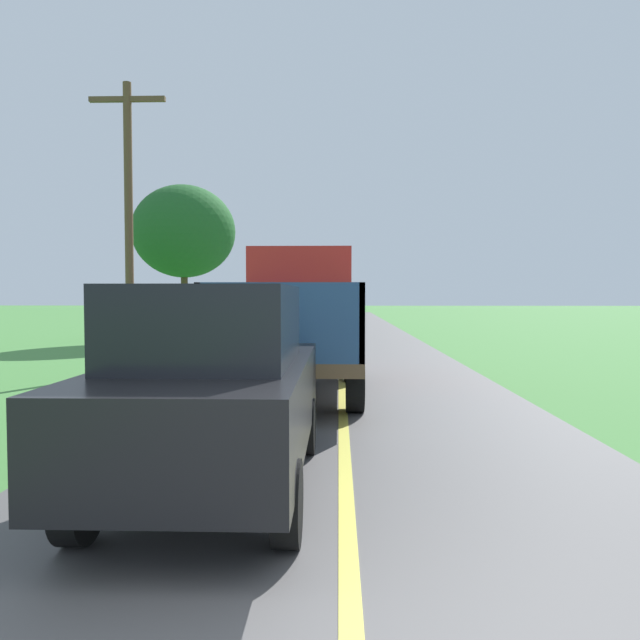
{
  "coord_description": "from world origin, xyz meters",
  "views": [
    {
      "loc": [
        -0.07,
        -2.35,
        1.92
      ],
      "look_at": [
        -0.44,
        9.74,
        1.4
      ],
      "focal_mm": 33.71,
      "sensor_mm": 36.0,
      "label": 1
    }
  ],
  "objects_px": {
    "banana_truck_near": "(300,317)",
    "following_car": "(216,386)",
    "roadside_tree_mid_right": "(184,232)",
    "utility_pole_roadside": "(129,218)"
  },
  "relations": [
    {
      "from": "banana_truck_near",
      "to": "roadside_tree_mid_right",
      "type": "distance_m",
      "value": 14.43
    },
    {
      "from": "banana_truck_near",
      "to": "following_car",
      "type": "xyz_separation_m",
      "value": [
        -0.38,
        -6.29,
        -0.4
      ]
    },
    {
      "from": "banana_truck_near",
      "to": "following_car",
      "type": "bearing_deg",
      "value": -93.42
    },
    {
      "from": "banana_truck_near",
      "to": "following_car",
      "type": "height_order",
      "value": "banana_truck_near"
    },
    {
      "from": "roadside_tree_mid_right",
      "to": "following_car",
      "type": "height_order",
      "value": "roadside_tree_mid_right"
    },
    {
      "from": "banana_truck_near",
      "to": "roadside_tree_mid_right",
      "type": "xyz_separation_m",
      "value": [
        -5.63,
        12.94,
        3.04
      ]
    },
    {
      "from": "utility_pole_roadside",
      "to": "following_car",
      "type": "height_order",
      "value": "utility_pole_roadside"
    },
    {
      "from": "utility_pole_roadside",
      "to": "following_car",
      "type": "distance_m",
      "value": 10.11
    },
    {
      "from": "banana_truck_near",
      "to": "following_car",
      "type": "relative_size",
      "value": 1.42
    },
    {
      "from": "utility_pole_roadside",
      "to": "banana_truck_near",
      "type": "bearing_deg",
      "value": -31.39
    }
  ]
}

